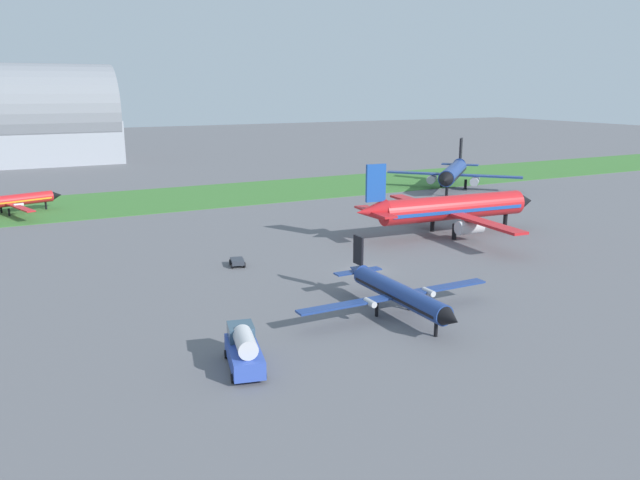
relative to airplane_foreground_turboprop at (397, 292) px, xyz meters
The scene contains 9 objects.
ground_plane 15.65m from the airplane_foreground_turboprop, 69.58° to the left, with size 600.00×600.00×0.00m, color slate.
grass_taxiway_strip 75.46m from the airplane_foreground_turboprop, 85.89° to the left, with size 360.00×28.00×0.08m, color #3D7533.
airplane_foreground_turboprop is the anchor object (origin of this frame).
airplane_taxiing_turboprop 79.02m from the airplane_foreground_turboprop, 113.65° to the left, with size 18.48×21.39×6.57m.
airplane_midfield_jet 36.26m from the airplane_foreground_turboprop, 43.48° to the left, with size 31.07×31.65×11.18m.
airplane_parked_jet_far 80.72m from the airplane_foreground_turboprop, 47.18° to the left, with size 23.09×22.63×10.18m.
fuel_truck_near_gate 17.85m from the airplane_foreground_turboprop, 165.94° to the right, with size 3.79×6.87×3.29m.
baggage_cart_midfield 24.66m from the airplane_foreground_turboprop, 108.37° to the left, with size 2.25×2.72×0.90m.
hangar_distant 154.58m from the airplane_foreground_turboprop, 99.39° to the left, with size 52.27×27.10×28.20m.
Camera 1 is at (-38.49, -62.19, 21.44)m, focal length 35.33 mm.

